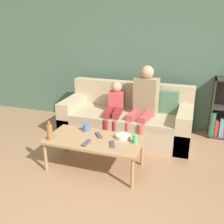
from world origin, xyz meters
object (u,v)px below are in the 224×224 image
couch (127,120)px  tv_remote_1 (86,143)px  person_adult (144,100)px  cup_far (135,139)px  snack_bowl (123,136)px  bottle (50,132)px  coffee_table (94,142)px  tv_remote_0 (99,135)px  cup_near (86,128)px  tv_remote_2 (112,144)px  person_child (115,107)px

couch → tv_remote_1: size_ratio=12.09×
person_adult → cup_far: 0.99m
snack_bowl → bottle: 0.93m
coffee_table → snack_bowl: (0.34, 0.14, 0.06)m
couch → snack_bowl: couch is taller
tv_remote_0 → couch: bearing=45.7°
tv_remote_0 → bottle: bearing=170.0°
coffee_table → tv_remote_1: tv_remote_1 is taller
coffee_table → tv_remote_0: bearing=78.0°
cup_near → cup_far: 0.73m
couch → tv_remote_2: 1.20m
person_child → cup_near: (-0.15, -0.78, -0.06)m
cup_near → cup_far: cup_far is taller
tv_remote_0 → snack_bowl: snack_bowl is taller
tv_remote_2 → snack_bowl: (0.07, 0.23, 0.01)m
tv_remote_1 → cup_far: bearing=24.1°
cup_far → tv_remote_1: bearing=-159.1°
coffee_table → cup_near: 0.29m
snack_bowl → cup_far: bearing=-25.7°
coffee_table → person_adult: (0.42, 1.02, 0.30)m
cup_near → tv_remote_2: cup_near is taller
coffee_table → cup_far: size_ratio=11.09×
person_adult → tv_remote_1: (-0.46, -1.17, -0.26)m
person_adult → bottle: size_ratio=4.90×
coffee_table → bottle: bottle is taller
bottle → person_adult: bearing=52.2°
bottle → coffee_table: bearing=20.2°
bottle → cup_far: bearing=13.5°
tv_remote_2 → coffee_table: bearing=139.7°
person_adult → tv_remote_2: size_ratio=6.86×
person_child → tv_remote_2: size_ratio=5.22×
person_child → tv_remote_2: 1.10m
coffee_table → snack_bowl: 0.37m
coffee_table → tv_remote_1: 0.17m
coffee_table → cup_far: 0.53m
couch → bottle: bearing=-116.6°
tv_remote_1 → bottle: size_ratio=0.70×
person_adult → tv_remote_1: size_ratio=6.97×
cup_near → tv_remote_0: (0.22, -0.09, -0.04)m
cup_far → bottle: bottle is taller
cup_far → bottle: size_ratio=0.45×
person_child → tv_remote_0: size_ratio=5.60×
person_adult → tv_remote_2: (-0.15, -1.10, -0.26)m
tv_remote_0 → snack_bowl: bearing=-30.4°
tv_remote_2 → cup_near: bearing=126.5°
person_child → person_adult: bearing=0.5°
bottle → cup_near: bearing=49.5°
person_child → tv_remote_2: person_child is taller
tv_remote_1 → coffee_table: bearing=78.5°
cup_near → tv_remote_0: bearing=-22.2°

